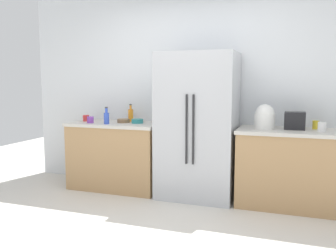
% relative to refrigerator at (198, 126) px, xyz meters
% --- Properties ---
extents(ground_plane, '(9.91, 9.91, 0.00)m').
position_rel_refrigerator_xyz_m(ground_plane, '(-0.11, -1.32, -0.89)').
color(ground_plane, beige).
extents(kitchen_back_panel, '(4.96, 0.10, 3.06)m').
position_rel_refrigerator_xyz_m(kitchen_back_panel, '(-0.11, 0.40, 0.64)').
color(kitchen_back_panel, silver).
rests_on(kitchen_back_panel, ground_plane).
extents(counter_left, '(1.25, 0.68, 0.89)m').
position_rel_refrigerator_xyz_m(counter_left, '(-1.12, 0.02, -0.44)').
color(counter_left, tan).
rests_on(counter_left, ground_plane).
extents(counter_right, '(1.53, 0.68, 0.89)m').
position_rel_refrigerator_xyz_m(counter_right, '(1.26, 0.02, -0.44)').
color(counter_right, tan).
rests_on(counter_right, ground_plane).
extents(refrigerator, '(0.94, 0.69, 1.78)m').
position_rel_refrigerator_xyz_m(refrigerator, '(0.00, 0.00, 0.00)').
color(refrigerator, '#B7BABF').
rests_on(refrigerator, ground_plane).
extents(toaster, '(0.23, 0.16, 0.20)m').
position_rel_refrigerator_xyz_m(toaster, '(1.12, 0.05, 0.10)').
color(toaster, black).
rests_on(toaster, counter_right).
extents(rice_cooker, '(0.24, 0.24, 0.28)m').
position_rel_refrigerator_xyz_m(rice_cooker, '(0.80, 0.01, 0.13)').
color(rice_cooker, white).
rests_on(rice_cooker, counter_right).
extents(bottle_a, '(0.07, 0.07, 0.22)m').
position_rel_refrigerator_xyz_m(bottle_a, '(-1.17, -0.17, 0.08)').
color(bottle_a, blue).
rests_on(bottle_a, counter_left).
extents(bottle_b, '(0.07, 0.07, 0.24)m').
position_rel_refrigerator_xyz_m(bottle_b, '(-1.01, 0.21, 0.09)').
color(bottle_b, orange).
rests_on(bottle_b, counter_left).
extents(cup_a, '(0.09, 0.09, 0.09)m').
position_rel_refrigerator_xyz_m(cup_a, '(-1.43, -0.14, 0.04)').
color(cup_a, purple).
rests_on(cup_a, counter_left).
extents(cup_b, '(0.09, 0.09, 0.08)m').
position_rel_refrigerator_xyz_m(cup_b, '(-1.61, 0.04, 0.04)').
color(cup_b, red).
rests_on(cup_b, counter_left).
extents(cup_c, '(0.07, 0.07, 0.10)m').
position_rel_refrigerator_xyz_m(cup_c, '(1.35, 0.17, 0.05)').
color(cup_c, yellow).
rests_on(cup_c, counter_right).
extents(cup_d, '(0.09, 0.09, 0.11)m').
position_rel_refrigerator_xyz_m(cup_d, '(1.40, -0.06, 0.05)').
color(cup_d, white).
rests_on(cup_d, counter_right).
extents(bowl_a, '(0.17, 0.17, 0.05)m').
position_rel_refrigerator_xyz_m(bowl_a, '(-1.03, 0.05, 0.02)').
color(bowl_a, brown).
rests_on(bowl_a, counter_left).
extents(bowl_b, '(0.15, 0.15, 0.06)m').
position_rel_refrigerator_xyz_m(bowl_b, '(-0.82, 0.03, 0.03)').
color(bowl_b, teal).
rests_on(bowl_b, counter_left).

